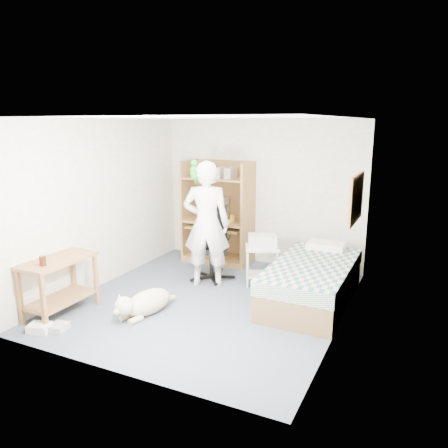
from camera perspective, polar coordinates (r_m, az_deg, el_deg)
name	(u,v)px	position (r m, az deg, el deg)	size (l,w,h in m)	color
floor	(209,301)	(6.23, -1.97, -10.01)	(4.00, 4.00, 0.00)	#45505E
wall_back	(261,193)	(7.65, 4.89, 4.06)	(3.60, 0.02, 2.50)	beige
wall_right	(345,227)	(5.29, 15.50, -0.43)	(0.02, 4.00, 2.50)	beige
wall_left	(103,204)	(6.86, -15.53, 2.59)	(0.02, 4.00, 2.50)	beige
ceiling	(207,118)	(5.73, -2.17, 13.65)	(3.60, 4.00, 0.02)	white
computer_hutch	(219,216)	(7.77, -0.69, 1.02)	(1.20, 0.63, 1.80)	brown
bed	(312,282)	(6.24, 11.45, -7.39)	(1.02, 2.02, 0.66)	brown
side_desk	(59,278)	(6.05, -20.74, -6.60)	(0.50, 1.00, 0.75)	brown
corkboard	(356,199)	(6.12, 16.88, 3.19)	(0.04, 0.94, 0.66)	#996E44
office_chair	(212,253)	(6.99, -1.59, -3.83)	(0.66, 0.67, 1.15)	black
person	(207,224)	(6.55, -2.29, -0.05)	(0.70, 0.46, 1.91)	white
parrot	(195,171)	(6.52, -3.85, 6.95)	(0.14, 0.24, 0.39)	#158D14
dog	(145,303)	(5.83, -10.32, -10.06)	(0.49, 1.03, 0.39)	beige
printer_cart	(262,259)	(6.75, 4.96, -4.59)	(0.62, 0.57, 0.60)	silver
printer	(262,241)	(6.67, 5.01, -2.20)	(0.42, 0.32, 0.18)	beige
crt_monitor	(214,208)	(7.79, -1.34, 2.14)	(0.41, 0.44, 0.39)	beige
keyboard	(213,226)	(7.68, -1.39, -0.28)	(0.45, 0.16, 0.03)	beige
pencil_cup	(232,219)	(7.56, 1.09, 0.69)	(0.08, 0.08, 0.12)	gold
drink_glass	(43,261)	(5.74, -22.61, -4.47)	(0.08, 0.08, 0.12)	#3B1509
floor_box_a	(40,328)	(5.80, -22.95, -12.39)	(0.25, 0.20, 0.10)	white
floor_box_b	(59,327)	(5.75, -20.78, -12.50)	(0.18, 0.22, 0.08)	#B0B0AB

